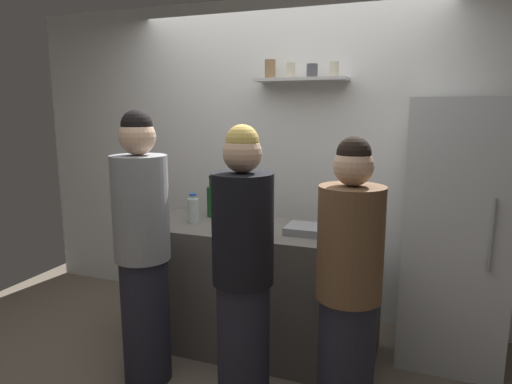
{
  "coord_description": "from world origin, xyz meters",
  "views": [
    {
      "loc": [
        1.07,
        -2.36,
        1.72
      ],
      "look_at": [
        0.01,
        0.51,
        1.16
      ],
      "focal_mm": 31.46,
      "sensor_mm": 36.0,
      "label": 1
    }
  ],
  "objects_px": {
    "wine_bottle_pale_glass": "(263,221)",
    "person_brown_jacket": "(348,292)",
    "wine_bottle_green_glass": "(211,201)",
    "utensil_holder": "(347,221)",
    "person_grey_hoodie": "(143,252)",
    "water_bottle_plastic": "(193,209)",
    "baking_pan": "(312,230)",
    "refrigerator": "(454,233)",
    "person_blonde": "(243,276)"
  },
  "relations": [
    {
      "from": "wine_bottle_green_glass",
      "to": "wine_bottle_pale_glass",
      "type": "height_order",
      "value": "wine_bottle_green_glass"
    },
    {
      "from": "person_blonde",
      "to": "wine_bottle_pale_glass",
      "type": "bearing_deg",
      "value": 115.37
    },
    {
      "from": "baking_pan",
      "to": "water_bottle_plastic",
      "type": "xyz_separation_m",
      "value": [
        -0.88,
        -0.0,
        0.07
      ]
    },
    {
      "from": "water_bottle_plastic",
      "to": "person_brown_jacket",
      "type": "relative_size",
      "value": 0.14
    },
    {
      "from": "water_bottle_plastic",
      "to": "person_blonde",
      "type": "height_order",
      "value": "person_blonde"
    },
    {
      "from": "refrigerator",
      "to": "person_brown_jacket",
      "type": "height_order",
      "value": "refrigerator"
    },
    {
      "from": "refrigerator",
      "to": "person_brown_jacket",
      "type": "distance_m",
      "value": 1.12
    },
    {
      "from": "refrigerator",
      "to": "wine_bottle_green_glass",
      "type": "distance_m",
      "value": 1.75
    },
    {
      "from": "water_bottle_plastic",
      "to": "person_grey_hoodie",
      "type": "relative_size",
      "value": 0.13
    },
    {
      "from": "wine_bottle_pale_glass",
      "to": "person_blonde",
      "type": "distance_m",
      "value": 0.48
    },
    {
      "from": "wine_bottle_pale_glass",
      "to": "baking_pan",
      "type": "bearing_deg",
      "value": 38.04
    },
    {
      "from": "refrigerator",
      "to": "utensil_holder",
      "type": "height_order",
      "value": "refrigerator"
    },
    {
      "from": "wine_bottle_pale_glass",
      "to": "person_brown_jacket",
      "type": "height_order",
      "value": "person_brown_jacket"
    },
    {
      "from": "utensil_holder",
      "to": "person_blonde",
      "type": "bearing_deg",
      "value": -117.91
    },
    {
      "from": "utensil_holder",
      "to": "wine_bottle_pale_glass",
      "type": "height_order",
      "value": "wine_bottle_pale_glass"
    },
    {
      "from": "wine_bottle_green_glass",
      "to": "wine_bottle_pale_glass",
      "type": "relative_size",
      "value": 1.02
    },
    {
      "from": "baking_pan",
      "to": "wine_bottle_pale_glass",
      "type": "bearing_deg",
      "value": -141.96
    },
    {
      "from": "wine_bottle_pale_glass",
      "to": "person_grey_hoodie",
      "type": "height_order",
      "value": "person_grey_hoodie"
    },
    {
      "from": "utensil_holder",
      "to": "person_grey_hoodie",
      "type": "distance_m",
      "value": 1.37
    },
    {
      "from": "water_bottle_plastic",
      "to": "person_grey_hoodie",
      "type": "xyz_separation_m",
      "value": [
        -0.04,
        -0.59,
        -0.15
      ]
    },
    {
      "from": "refrigerator",
      "to": "wine_bottle_green_glass",
      "type": "xyz_separation_m",
      "value": [
        -1.73,
        -0.17,
        0.13
      ]
    },
    {
      "from": "wine_bottle_green_glass",
      "to": "person_grey_hoodie",
      "type": "distance_m",
      "value": 0.81
    },
    {
      "from": "baking_pan",
      "to": "person_brown_jacket",
      "type": "xyz_separation_m",
      "value": [
        0.34,
        -0.6,
        -0.15
      ]
    },
    {
      "from": "baking_pan",
      "to": "person_blonde",
      "type": "distance_m",
      "value": 0.7
    },
    {
      "from": "utensil_holder",
      "to": "wine_bottle_pale_glass",
      "type": "bearing_deg",
      "value": -140.65
    },
    {
      "from": "person_blonde",
      "to": "person_brown_jacket",
      "type": "bearing_deg",
      "value": 25.45
    },
    {
      "from": "utensil_holder",
      "to": "wine_bottle_pale_glass",
      "type": "relative_size",
      "value": 0.71
    },
    {
      "from": "water_bottle_plastic",
      "to": "wine_bottle_pale_glass",
      "type": "bearing_deg",
      "value": -18.88
    },
    {
      "from": "utensil_holder",
      "to": "baking_pan",
      "type": "bearing_deg",
      "value": -138.97
    },
    {
      "from": "person_brown_jacket",
      "to": "water_bottle_plastic",
      "type": "bearing_deg",
      "value": -98.12
    },
    {
      "from": "water_bottle_plastic",
      "to": "utensil_holder",
      "type": "bearing_deg",
      "value": 9.31
    },
    {
      "from": "wine_bottle_pale_glass",
      "to": "person_brown_jacket",
      "type": "xyz_separation_m",
      "value": [
        0.61,
        -0.39,
        -0.24
      ]
    },
    {
      "from": "water_bottle_plastic",
      "to": "person_grey_hoodie",
      "type": "bearing_deg",
      "value": -93.94
    },
    {
      "from": "person_blonde",
      "to": "person_brown_jacket",
      "type": "xyz_separation_m",
      "value": [
        0.57,
        0.05,
        -0.03
      ]
    },
    {
      "from": "wine_bottle_pale_glass",
      "to": "water_bottle_plastic",
      "type": "bearing_deg",
      "value": 161.12
    },
    {
      "from": "baking_pan",
      "to": "wine_bottle_green_glass",
      "type": "bearing_deg",
      "value": 166.61
    },
    {
      "from": "baking_pan",
      "to": "refrigerator",
      "type": "bearing_deg",
      "value": 22.54
    },
    {
      "from": "water_bottle_plastic",
      "to": "person_brown_jacket",
      "type": "height_order",
      "value": "person_brown_jacket"
    },
    {
      "from": "water_bottle_plastic",
      "to": "baking_pan",
      "type": "bearing_deg",
      "value": 0.15
    },
    {
      "from": "person_grey_hoodie",
      "to": "person_blonde",
      "type": "relative_size",
      "value": 1.05
    },
    {
      "from": "refrigerator",
      "to": "baking_pan",
      "type": "relative_size",
      "value": 5.28
    },
    {
      "from": "person_grey_hoodie",
      "to": "water_bottle_plastic",
      "type": "bearing_deg",
      "value": 179.81
    },
    {
      "from": "wine_bottle_green_glass",
      "to": "utensil_holder",
      "type": "bearing_deg",
      "value": -1.3
    },
    {
      "from": "refrigerator",
      "to": "wine_bottle_green_glass",
      "type": "relative_size",
      "value": 5.6
    },
    {
      "from": "refrigerator",
      "to": "utensil_holder",
      "type": "distance_m",
      "value": 0.72
    },
    {
      "from": "person_grey_hoodie",
      "to": "utensil_holder",
      "type": "bearing_deg",
      "value": 127.97
    },
    {
      "from": "person_brown_jacket",
      "to": "utensil_holder",
      "type": "bearing_deg",
      "value": -152.08
    },
    {
      "from": "utensil_holder",
      "to": "wine_bottle_green_glass",
      "type": "xyz_separation_m",
      "value": [
        -1.04,
        0.02,
        0.06
      ]
    },
    {
      "from": "utensil_holder",
      "to": "wine_bottle_pale_glass",
      "type": "distance_m",
      "value": 0.61
    },
    {
      "from": "refrigerator",
      "to": "baking_pan",
      "type": "distance_m",
      "value": 0.97
    }
  ]
}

